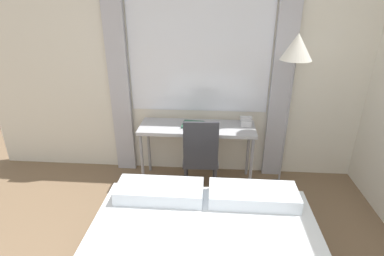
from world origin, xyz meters
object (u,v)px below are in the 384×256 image
desk (197,131)px  standing_lamp (296,59)px  desk_chair (201,154)px  telephone (246,121)px  book (193,125)px

desk → standing_lamp: size_ratio=0.75×
desk_chair → telephone: desk_chair is taller
desk → desk_chair: bearing=-77.9°
desk → desk_chair: size_ratio=1.42×
desk → standing_lamp: 1.35m
desk → book: size_ratio=5.11×
standing_lamp → book: standing_lamp is taller
desk_chair → book: desk_chair is taller
desk_chair → book: (-0.11, 0.28, 0.24)m
standing_lamp → telephone: 0.91m
book → standing_lamp: bearing=-4.7°
telephone → book: bearing=-172.3°
desk → book: 0.10m
telephone → book: (-0.63, -0.08, -0.03)m
desk_chair → standing_lamp: standing_lamp is taller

